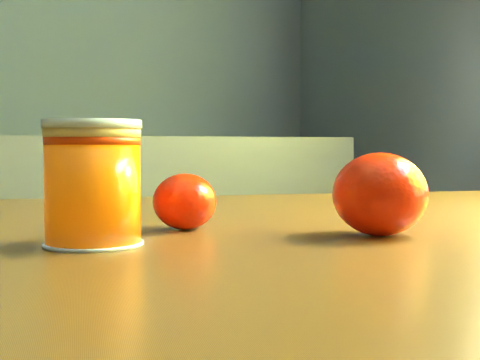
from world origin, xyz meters
name	(u,v)px	position (x,y,z in m)	size (l,w,h in m)	color
table	(249,341)	(0.87, 0.25, 0.70)	(1.19, 0.93, 0.81)	brown
juice_glass	(93,184)	(0.73, 0.20, 0.85)	(0.07, 0.07, 0.09)	#FC6105
orange_front	(380,194)	(0.95, 0.16, 0.84)	(0.08, 0.08, 0.07)	red
orange_back	(185,202)	(0.82, 0.26, 0.83)	(0.06, 0.06, 0.05)	red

